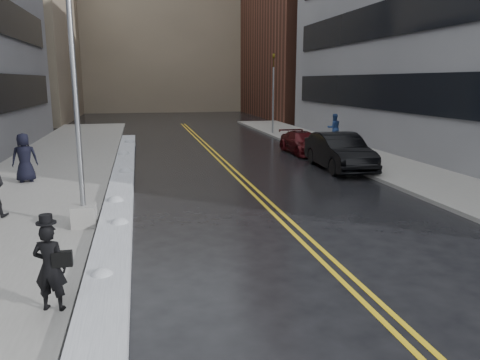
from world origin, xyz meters
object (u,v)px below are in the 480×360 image
pedestrian_east (334,128)px  car_maroon (303,143)px  car_black (339,152)px  pedestrian_c (25,158)px  pedestrian_fedora (50,267)px  fire_hydrant (361,155)px  traffic_signal (273,90)px  lamppost (79,141)px

pedestrian_east → car_maroon: bearing=49.1°
car_black → pedestrian_c: bearing=-175.4°
pedestrian_fedora → pedestrian_east: pedestrian_east is taller
fire_hydrant → pedestrian_east: pedestrian_east is taller
fire_hydrant → car_maroon: 4.54m
pedestrian_fedora → car_black: size_ratio=0.30×
fire_hydrant → pedestrian_c: size_ratio=0.37×
pedestrian_fedora → car_black: bearing=-117.2°
car_black → pedestrian_east: bearing=70.5°
car_black → traffic_signal: bearing=88.3°
lamppost → car_maroon: bearing=48.7°
fire_hydrant → car_maroon: (-1.50, 4.29, 0.08)m
lamppost → pedestrian_c: lamppost is taller
pedestrian_east → car_black: (-3.44, -8.63, -0.22)m
traffic_signal → car_maroon: traffic_signal is taller
pedestrian_c → lamppost: bearing=101.0°
traffic_signal → car_maroon: bearing=-95.9°
pedestrian_east → car_maroon: 4.96m
fire_hydrant → pedestrian_c: (-15.22, -1.36, 0.58)m
pedestrian_c → car_black: pedestrian_c is taller
car_maroon → fire_hydrant: bearing=-72.4°
lamppost → car_black: size_ratio=1.46×
pedestrian_fedora → pedestrian_c: size_ratio=0.81×
traffic_signal → car_black: traffic_signal is taller
pedestrian_fedora → pedestrian_c: bearing=-61.5°
pedestrian_east → car_maroon: (-3.44, -3.54, -0.45)m
car_maroon → traffic_signal: bearing=82.5°
car_maroon → pedestrian_fedora: bearing=-123.7°
pedestrian_c → pedestrian_fedora: bearing=91.3°
pedestrian_fedora → pedestrian_east: size_ratio=0.86×
lamppost → traffic_signal: (11.80, 22.00, 0.87)m
lamppost → pedestrian_fedora: bearing=-90.2°
pedestrian_c → car_black: (13.72, 0.56, -0.27)m
lamppost → car_maroon: 16.47m
fire_hydrant → lamppost: bearing=-147.0°
car_black → fire_hydrant: bearing=30.2°
fire_hydrant → pedestrian_fedora: size_ratio=0.46×
lamppost → traffic_signal: size_ratio=1.27×
pedestrian_fedora → car_maroon: 20.37m
pedestrian_c → traffic_signal: bearing=-146.5°
lamppost → car_black: 13.09m
pedestrian_c → pedestrian_east: 19.46m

